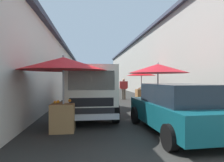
% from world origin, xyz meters
% --- Properties ---
extents(ground, '(90.00, 90.00, 0.00)m').
position_xyz_m(ground, '(13.50, 0.00, 0.00)').
color(ground, '#282826').
extents(building_left_whitewash, '(49.80, 7.50, 4.36)m').
position_xyz_m(building_left_whitewash, '(15.75, 7.21, 2.19)').
color(building_left_whitewash, beige).
rests_on(building_left_whitewash, ground).
extents(building_right_concrete, '(49.80, 7.50, 6.17)m').
position_xyz_m(building_right_concrete, '(15.75, -7.21, 3.09)').
color(building_right_concrete, '#A39E93').
rests_on(building_right_concrete, ground).
extents(fruit_stall_near_left, '(2.17, 2.17, 2.24)m').
position_xyz_m(fruit_stall_near_left, '(12.16, -2.14, 1.67)').
color(fruit_stall_near_left, '#9E9EA3').
rests_on(fruit_stall_near_left, ground).
extents(fruit_stall_mid_lane, '(2.63, 2.63, 2.34)m').
position_xyz_m(fruit_stall_mid_lane, '(6.59, -1.35, 1.85)').
color(fruit_stall_mid_lane, '#9E9EA3').
rests_on(fruit_stall_mid_lane, ground).
extents(fruit_stall_far_right, '(2.61, 2.61, 2.33)m').
position_xyz_m(fruit_stall_far_right, '(4.33, 2.46, 1.78)').
color(fruit_stall_far_right, '#9E9EA3').
rests_on(fruit_stall_far_right, ground).
extents(fruit_stall_near_right, '(2.45, 2.45, 2.26)m').
position_xyz_m(fruit_stall_near_right, '(9.24, 1.87, 1.68)').
color(fruit_stall_near_right, '#9E9EA3').
rests_on(fruit_stall_near_right, ground).
extents(hatchback_car, '(3.98, 2.06, 1.45)m').
position_xyz_m(hatchback_car, '(3.78, -0.88, 0.74)').
color(hatchback_car, '#0F4C56').
rests_on(hatchback_car, ground).
extents(delivery_truck, '(4.93, 2.00, 2.08)m').
position_xyz_m(delivery_truck, '(5.96, 1.62, 1.04)').
color(delivery_truck, black).
rests_on(delivery_truck, ground).
extents(vendor_by_crates, '(0.55, 0.41, 1.57)m').
position_xyz_m(vendor_by_crates, '(13.59, 1.20, 0.90)').
color(vendor_by_crates, '#665B4C').
rests_on(vendor_by_crates, ground).
extents(vendor_in_shade, '(0.23, 0.66, 1.66)m').
position_xyz_m(vendor_in_shade, '(13.32, -1.05, 0.96)').
color(vendor_in_shade, '#665B4C').
rests_on(vendor_in_shade, ground).
extents(parked_scooter, '(1.68, 0.52, 1.14)m').
position_xyz_m(parked_scooter, '(15.10, 2.46, 0.45)').
color(parked_scooter, black).
rests_on(parked_scooter, ground).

